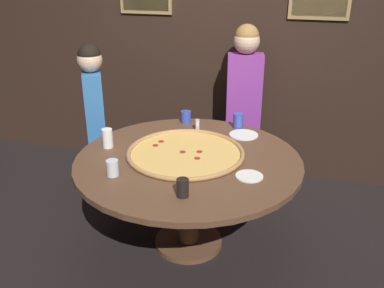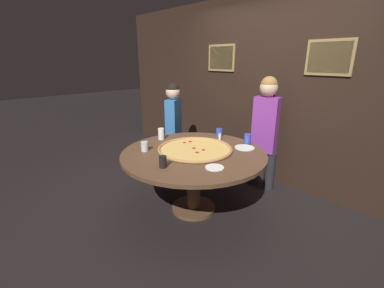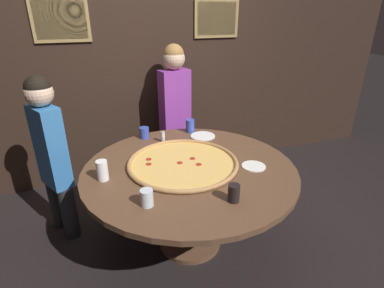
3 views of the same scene
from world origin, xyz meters
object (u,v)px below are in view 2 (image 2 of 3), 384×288
dining_table (194,162)px  white_plate_right_side (215,167)px  giant_pizza (195,149)px  diner_far_left (265,127)px  drink_cup_near_left (247,139)px  condiment_shaker (220,137)px  drink_cup_far_left (219,132)px  white_plate_far_back (245,148)px  drink_cup_far_right (145,146)px  diner_side_right (174,124)px  drink_cup_by_shaker (161,134)px  drink_cup_front_edge (163,162)px

dining_table → white_plate_right_side: (0.46, -0.17, 0.13)m
giant_pizza → diner_far_left: bearing=76.3°
drink_cup_near_left → condiment_shaker: bearing=-154.2°
condiment_shaker → diner_far_left: 0.66m
drink_cup_far_left → white_plate_far_back: drink_cup_far_left is taller
giant_pizza → white_plate_right_side: size_ratio=4.73×
drink_cup_far_right → white_plate_right_side: size_ratio=0.59×
giant_pizza → diner_side_right: (-0.96, 0.48, 0.04)m
drink_cup_far_right → diner_far_left: size_ratio=0.07×
diner_far_left → dining_table: bearing=67.5°
dining_table → drink_cup_far_right: drink_cup_far_right is taller
giant_pizza → drink_cup_far_right: drink_cup_far_right is taller
drink_cup_by_shaker → diner_far_left: diner_far_left is taller
drink_cup_far_right → white_plate_far_back: 1.16m
drink_cup_near_left → diner_side_right: size_ratio=0.09×
dining_table → diner_far_left: (0.22, 1.11, 0.25)m
drink_cup_far_left → condiment_shaker: 0.21m
white_plate_right_side → white_plate_far_back: size_ratio=0.78×
drink_cup_by_shaker → condiment_shaker: bearing=41.5°
condiment_shaker → drink_cup_far_right: bearing=-110.5°
white_plate_far_back → diner_far_left: (-0.10, 0.59, 0.12)m
drink_cup_by_shaker → white_plate_far_back: bearing=27.6°
white_plate_far_back → condiment_shaker: condiment_shaker is taller
drink_cup_front_edge → drink_cup_near_left: size_ratio=0.92×
drink_cup_front_edge → drink_cup_far_left: 1.24m
giant_pizza → drink_cup_far_right: size_ratio=7.98×
drink_cup_near_left → dining_table: bearing=-109.7°
diner_side_right → dining_table: bearing=-146.6°
condiment_shaker → giant_pizza: bearing=-85.9°
diner_side_right → drink_cup_near_left: bearing=-111.7°
drink_cup_far_right → condiment_shaker: bearing=69.5°
giant_pizza → drink_cup_near_left: (0.28, 0.62, 0.05)m
white_plate_far_back → dining_table: bearing=-121.1°
dining_table → diner_side_right: size_ratio=1.15×
white_plate_right_side → drink_cup_far_right: bearing=-166.2°
drink_cup_front_edge → drink_cup_by_shaker: (-0.75, 0.54, 0.02)m
dining_table → white_plate_far_back: size_ratio=6.98×
drink_cup_far_right → drink_cup_near_left: (0.65, 1.06, 0.01)m
drink_cup_front_edge → dining_table: bearing=102.0°
drink_cup_by_shaker → giant_pizza: bearing=2.7°
drink_cup_far_left → white_plate_far_back: bearing=-16.2°
dining_table → drink_cup_near_left: bearing=70.3°
drink_cup_by_shaker → white_plate_far_back: (0.95, 0.50, -0.07)m
dining_table → drink_cup_near_left: (0.24, 0.68, 0.19)m
drink_cup_front_edge → drink_cup_near_left: 1.20m
giant_pizza → drink_cup_far_right: (-0.37, -0.44, 0.04)m
drink_cup_by_shaker → white_plate_right_side: bearing=-10.0°
dining_table → drink_cup_by_shaker: (-0.64, 0.03, 0.20)m
diner_side_right → white_plate_far_back: bearing=-118.8°
dining_table → giant_pizza: (-0.04, 0.06, 0.14)m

